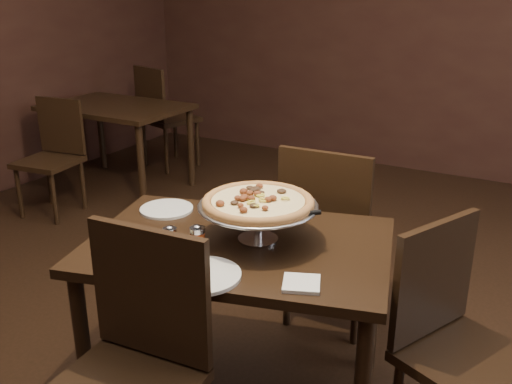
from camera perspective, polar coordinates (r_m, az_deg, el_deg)
The scene contains 16 objects.
room at distance 2.06m, azimuth -1.34°, elevation 12.92°, with size 6.04×7.04×2.84m.
dining_table at distance 2.26m, azimuth -1.74°, elevation -7.15°, with size 1.31×1.04×0.72m.
background_table at distance 4.92m, azimuth -13.78°, elevation 7.38°, with size 1.14×0.76×0.71m.
pizza_stand at distance 2.16m, azimuth 0.21°, elevation -1.08°, with size 0.46×0.46×0.19m.
parmesan_shaker at distance 2.16m, azimuth -8.60°, elevation -4.55°, with size 0.05×0.05×0.09m.
pepper_flake_shaker at distance 2.13m, azimuth -5.86°, elevation -4.61°, with size 0.06×0.06×0.10m.
packet_caddy at distance 2.13m, azimuth -8.36°, elevation -5.42°, with size 0.08×0.08×0.06m.
napkin_stack at distance 1.91m, azimuth 4.57°, elevation -9.11°, with size 0.12×0.12×0.01m, color silver.
plate_left at distance 2.54m, azimuth -8.94°, elevation -1.70°, with size 0.23×0.23×0.01m, color silver.
plate_near at distance 1.96m, azimuth -5.45°, elevation -8.30°, with size 0.27×0.27×0.01m, color silver.
serving_spatula at distance 2.08m, azimuth 4.85°, elevation -2.24°, with size 0.17×0.17×0.02m.
chair_far at distance 2.82m, azimuth 7.49°, elevation -3.87°, with size 0.46×0.46×0.96m.
chair_near at distance 1.94m, azimuth -12.34°, elevation -16.51°, with size 0.47×0.47×0.94m.
chair_side at distance 2.18m, azimuth 19.39°, elevation -13.64°, with size 0.55×0.55×0.89m.
bg_chair_far at distance 5.41m, azimuth -9.32°, elevation 7.76°, with size 0.56×0.56×0.95m.
bg_chair_near at distance 4.54m, azimuth -19.60°, elevation 3.77°, with size 0.45×0.45×0.86m.
Camera 1 is at (1.10, -1.73, 1.66)m, focal length 40.00 mm.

